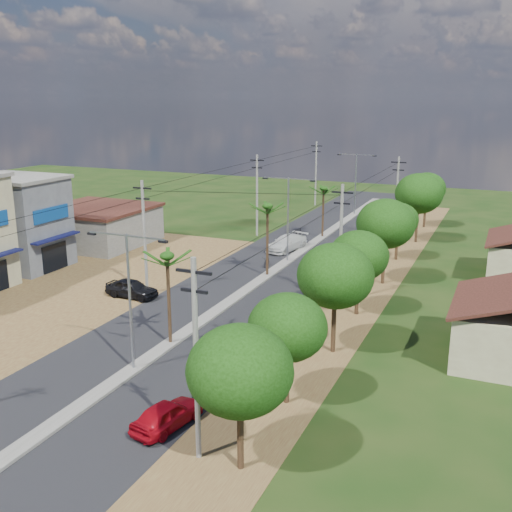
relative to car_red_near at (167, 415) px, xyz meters
The scene contains 34 objects.
ground 6.75m from the car_red_near, 138.12° to the left, with size 160.00×160.00×0.00m, color black.
road 20.13m from the car_red_near, 104.39° to the left, with size 12.00×110.00×0.04m, color black.
median 23.04m from the car_red_near, 102.54° to the left, with size 1.00×90.00×0.18m, color #605E56.
dirt_lot_west 23.59m from the car_red_near, 148.03° to the left, with size 18.00×46.00×0.04m, color #54351D.
dirt_shoulder_east 19.81m from the car_red_near, 79.82° to the left, with size 5.00×90.00×0.03m, color #54351D.
shophouse_grey 32.89m from the car_red_near, 145.59° to the left, with size 9.00×6.40×8.30m.
low_shed 38.59m from the car_red_near, 132.39° to the left, with size 10.40×10.40×3.95m.
tree_east_a 6.10m from the car_red_near, 18.62° to the right, with size 4.40×4.40×6.37m.
tree_east_b 7.10m from the car_red_near, 46.20° to the left, with size 4.00×4.00×5.83m.
tree_east_c 13.10m from the car_red_near, 67.74° to the left, with size 4.60×4.60×6.83m.
tree_east_d 19.35m from the car_red_near, 76.61° to the left, with size 4.20×4.20×6.13m.
tree_east_e 27.24m from the car_red_near, 80.15° to the left, with size 4.80×4.80×7.14m.
tree_east_f 34.89m from the car_red_near, 83.06° to the left, with size 3.80×3.80×5.52m.
tree_east_g 43.00m from the car_red_near, 83.55° to the left, with size 5.00×5.00×7.38m.
tree_east_h 50.84m from the car_red_near, 84.91° to the left, with size 4.40×4.40×6.52m.
palm_median_near 10.99m from the car_red_near, 120.51° to the left, with size 2.00×2.00×6.15m.
palm_median_mid 25.53m from the car_red_near, 101.54° to the left, with size 2.00×2.00×6.55m.
palm_median_far 41.05m from the car_red_near, 97.04° to the left, with size 2.00×2.00×5.85m.
streetlight_near 7.88m from the car_red_near, 138.12° to the left, with size 5.10×0.18×8.00m.
streetlight_mid 30.19m from the car_red_near, 99.62° to the left, with size 5.10×0.18×8.00m.
streetlight_far 54.87m from the car_red_near, 95.24° to the left, with size 5.10×0.18×8.00m.
utility_pole_w_b 20.80m from the car_red_near, 126.05° to the left, with size 1.60×0.24×9.00m.
utility_pole_w_c 40.52m from the car_red_near, 107.32° to the left, with size 1.60×0.24×9.00m.
utility_pole_w_d 60.82m from the car_red_near, 101.41° to the left, with size 1.60×0.24×9.00m.
utility_pole_e_a 5.03m from the car_red_near, 31.24° to the right, with size 1.60×0.24×9.00m.
utility_pole_e_b 21.04m from the car_red_near, 83.04° to the left, with size 1.60×0.24×9.00m.
utility_pole_e_c 42.75m from the car_red_near, 86.63° to the left, with size 1.60×0.24×9.00m.
car_red_near is the anchor object (origin of this frame).
car_silver_mid 23.90m from the car_red_near, 90.00° to the left, with size 1.37×3.94×1.30m, color #ABAEB4.
car_white_far 34.20m from the car_red_near, 101.13° to the left, with size 2.14×5.26×1.53m, color #B2B3AE.
car_parked_dark 19.63m from the car_red_near, 129.56° to the left, with size 1.70×4.23×1.44m, color black.
moto_rider_east 3.32m from the car_red_near, 90.84° to the left, with size 0.66×1.89×0.99m, color black.
moto_rider_west_a 27.97m from the car_red_near, 102.81° to the left, with size 0.63×1.81×0.95m, color black.
moto_rider_west_b 40.17m from the car_red_near, 100.61° to the left, with size 0.46×1.64×0.99m, color black.
Camera 1 is at (18.84, -25.95, 15.18)m, focal length 42.00 mm.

